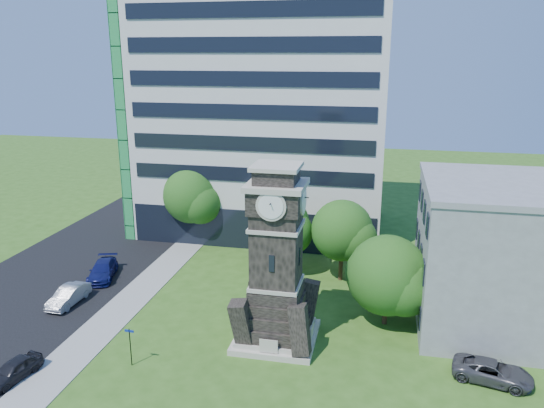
% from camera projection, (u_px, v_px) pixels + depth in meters
% --- Properties ---
extents(ground, '(160.00, 160.00, 0.00)m').
position_uv_depth(ground, '(226.00, 350.00, 35.06)').
color(ground, '#315919').
rests_on(ground, ground).
extents(sidewalk, '(3.00, 70.00, 0.06)m').
position_uv_depth(sidewalk, '(129.00, 302.00, 41.66)').
color(sidewalk, gray).
rests_on(sidewalk, ground).
extents(street, '(14.00, 80.00, 0.02)m').
position_uv_depth(street, '(33.00, 292.00, 43.39)').
color(street, black).
rests_on(street, ground).
extents(clock_tower, '(5.40, 5.40, 12.22)m').
position_uv_depth(clock_tower, '(276.00, 268.00, 34.87)').
color(clock_tower, beige).
rests_on(clock_tower, ground).
extents(office_tall, '(26.20, 15.11, 28.60)m').
position_uv_depth(office_tall, '(265.00, 99.00, 56.06)').
color(office_tall, silver).
rests_on(office_tall, ground).
extents(office_low, '(15.20, 12.20, 10.40)m').
position_uv_depth(office_low, '(531.00, 256.00, 37.11)').
color(office_low, '#95989A').
rests_on(office_low, ground).
extents(car_street_south, '(2.15, 3.83, 1.23)m').
position_uv_depth(car_street_south, '(14.00, 370.00, 31.76)').
color(car_street_south, black).
rests_on(car_street_south, ground).
extents(car_street_mid, '(1.62, 4.24, 1.38)m').
position_uv_depth(car_street_mid, '(69.00, 296.00, 41.25)').
color(car_street_mid, gray).
rests_on(car_street_mid, ground).
extents(car_street_north, '(3.32, 5.25, 1.42)m').
position_uv_depth(car_street_north, '(103.00, 270.00, 46.02)').
color(car_street_north, '#121752').
rests_on(car_street_north, ground).
extents(car_east_lot, '(4.97, 3.12, 1.28)m').
position_uv_depth(car_east_lot, '(493.00, 372.00, 31.54)').
color(car_east_lot, '#46454A').
rests_on(car_east_lot, ground).
extents(park_bench, '(1.79, 0.48, 0.92)m').
position_uv_depth(park_bench, '(288.00, 340.00, 35.26)').
color(park_bench, black).
rests_on(park_bench, ground).
extents(street_sign, '(0.61, 0.06, 2.55)m').
position_uv_depth(street_sign, '(130.00, 343.00, 32.88)').
color(street_sign, black).
rests_on(street_sign, ground).
extents(tree_nw, '(6.26, 5.69, 7.88)m').
position_uv_depth(tree_nw, '(192.00, 197.00, 53.57)').
color(tree_nw, '#332114').
rests_on(tree_nw, ground).
extents(tree_nc, '(5.90, 5.37, 7.15)m').
position_uv_depth(tree_nc, '(280.00, 226.00, 46.49)').
color(tree_nc, '#332114').
rests_on(tree_nc, ground).
extents(tree_ne, '(5.73, 5.21, 7.11)m').
position_uv_depth(tree_ne, '(343.00, 232.00, 44.64)').
color(tree_ne, '#332114').
rests_on(tree_ne, ground).
extents(tree_east, '(6.32, 5.75, 6.67)m').
position_uv_depth(tree_east, '(388.00, 277.00, 37.44)').
color(tree_east, '#332114').
rests_on(tree_east, ground).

